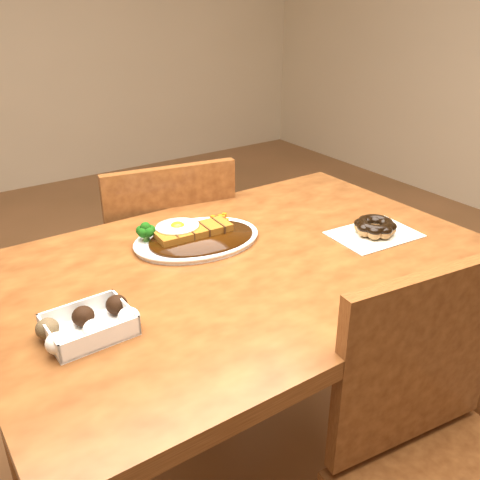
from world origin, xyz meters
TOP-DOWN VIEW (x-y plane):
  - table at (0.00, 0.00)m, footprint 1.20×0.80m
  - chair_far at (0.04, 0.54)m, footprint 0.49×0.49m
  - chair_near at (0.12, -0.54)m, footprint 0.47×0.47m
  - katsu_curry_plate at (-0.05, 0.16)m, footprint 0.35×0.27m
  - donut_box at (-0.41, -0.07)m, footprint 0.18×0.12m
  - pon_de_ring at (0.36, -0.07)m, footprint 0.23×0.17m

SIDE VIEW (x-z plane):
  - chair_far at x=0.04m, z-range 0.04..0.91m
  - chair_near at x=0.12m, z-range 0.04..0.91m
  - table at x=0.00m, z-range 0.28..1.03m
  - katsu_curry_plate at x=-0.05m, z-range 0.73..0.80m
  - donut_box at x=-0.41m, z-range 0.75..0.79m
  - pon_de_ring at x=0.36m, z-range 0.75..0.79m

